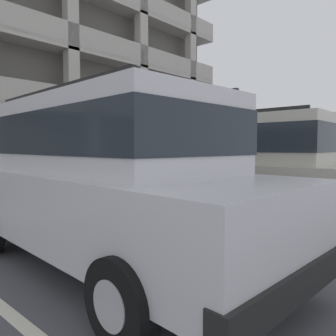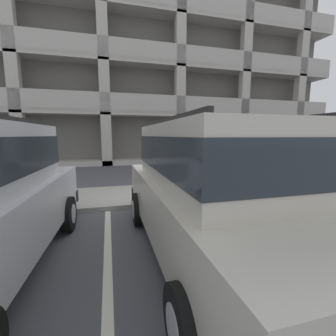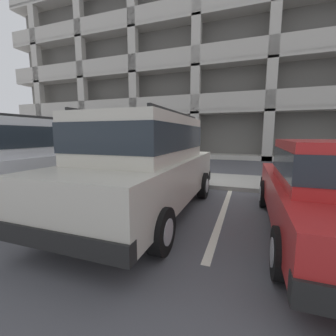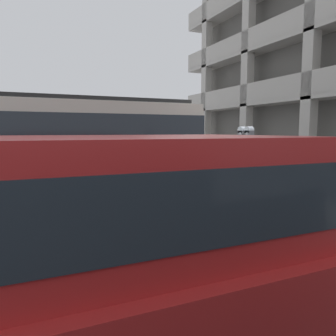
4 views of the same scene
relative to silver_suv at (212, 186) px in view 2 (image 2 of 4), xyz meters
name	(u,v)px [view 2 (image 2 of 4)]	position (x,y,z in m)	size (l,w,h in m)	color
ground_plane	(170,211)	(0.00, 2.28, -1.14)	(80.00, 80.00, 0.10)	#4C4C51
sidewalk	(159,193)	(0.00, 3.58, -1.03)	(40.00, 2.20, 0.12)	#9E9B93
parking_stall_lines	(259,224)	(1.51, 0.88, -1.08)	(12.21, 4.80, 0.01)	silver
silver_suv	(212,186)	(0.00, 0.00, 0.00)	(2.03, 4.79, 2.03)	beige
parking_meter_near	(177,157)	(0.27, 2.63, 0.17)	(0.35, 0.12, 1.53)	#595B60
parking_garage	(105,81)	(-1.52, 16.24, 4.95)	(32.00, 10.00, 13.25)	#64625C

